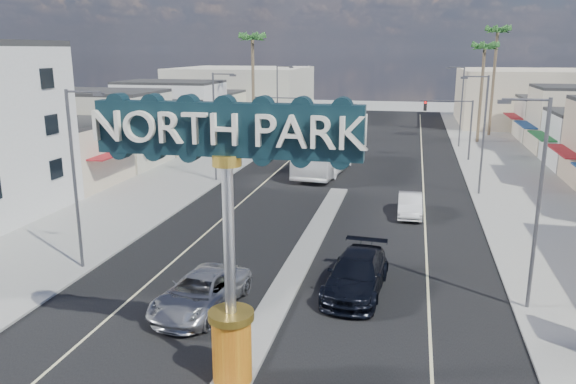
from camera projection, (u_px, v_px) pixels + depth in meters
The scene contains 24 objects.
ground at pixel (341, 188), 45.21m from camera, with size 160.00×160.00×0.00m, color gray.
road at pixel (341, 188), 45.20m from camera, with size 20.00×120.00×0.01m, color black.
median_island at pixel (302, 256), 30.05m from camera, with size 1.30×30.00×0.16m, color gray.
sidewalk_left at pixel (179, 179), 48.15m from camera, with size 8.00×120.00×0.12m, color gray.
sidewalk_right at pixel (526, 197), 42.23m from camera, with size 8.00×120.00×0.12m, color gray.
storefront_row_left at pixel (140, 123), 61.83m from camera, with size 12.00×42.00×6.00m, color beige.
backdrop_far_left at pixel (243, 93), 91.43m from camera, with size 20.00×20.00×8.00m, color #B7B29E.
backdrop_far_right at pixel (530, 97), 82.13m from camera, with size 20.00×20.00×8.00m, color beige.
gateway_sign at pixel (228, 213), 17.24m from camera, with size 8.20×1.50×9.15m.
traffic_signal_left at pixel (272, 113), 59.33m from camera, with size 5.09×0.45×6.00m.
traffic_signal_right at pixel (452, 118), 55.45m from camera, with size 5.09×0.45×6.00m.
streetlight_l_near at pixel (77, 171), 27.24m from camera, with size 2.03×0.22×9.00m.
streetlight_l_mid at pixel (216, 121), 46.16m from camera, with size 2.03×0.22×9.00m.
streetlight_l_far at pixel (279, 99), 66.97m from camera, with size 2.03×0.22×9.00m.
streetlight_r_near at pixel (535, 195), 22.84m from camera, with size 2.03×0.22×9.00m.
streetlight_r_mid at pixel (482, 129), 41.75m from camera, with size 2.03×0.22×9.00m.
streetlight_r_far at pixel (460, 103), 62.56m from camera, with size 2.03×0.22×9.00m.
palm_left_far at pixel (252, 43), 64.03m from camera, with size 2.60×2.60×13.10m.
palm_right_mid at pixel (485, 51), 64.44m from camera, with size 2.60×2.60×12.10m.
palm_right_far at pixel (497, 36), 69.25m from camera, with size 2.60×2.60×14.10m.
suv_left at pixel (201, 293), 23.83m from camera, with size 2.61×5.65×1.57m, color #A9A9AD.
suv_right at pixel (356, 274), 25.56m from camera, with size 2.45×6.02×1.75m, color black.
car_parked_right at pixel (410, 205), 37.50m from camera, with size 1.55×4.44×1.46m, color silver.
city_bus at pixel (328, 151), 51.18m from camera, with size 3.12×13.34×3.71m, color white.
Camera 1 is at (5.41, -13.77, 10.81)m, focal length 35.00 mm.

